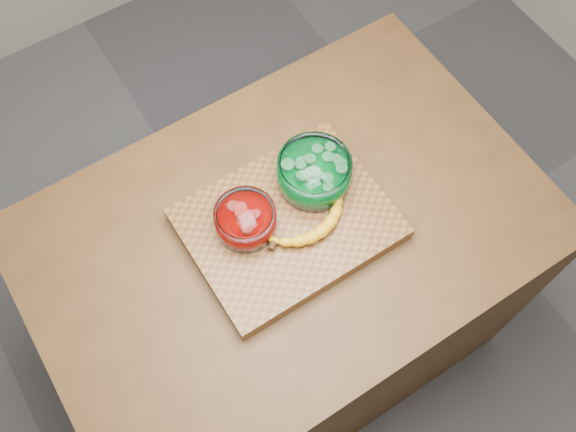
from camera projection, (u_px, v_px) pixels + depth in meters
ground at (288, 336)px, 2.28m from camera, size 3.50×3.50×0.00m
counter at (288, 293)px, 1.88m from camera, size 1.20×0.80×0.90m
cutting_board at (288, 224)px, 1.46m from camera, size 0.45×0.35×0.04m
bowl_red at (246, 220)px, 1.41m from camera, size 0.14×0.14×0.06m
bowl_green at (314, 173)px, 1.45m from camera, size 0.17×0.17×0.08m
banana at (311, 221)px, 1.42m from camera, size 0.24×0.12×0.03m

